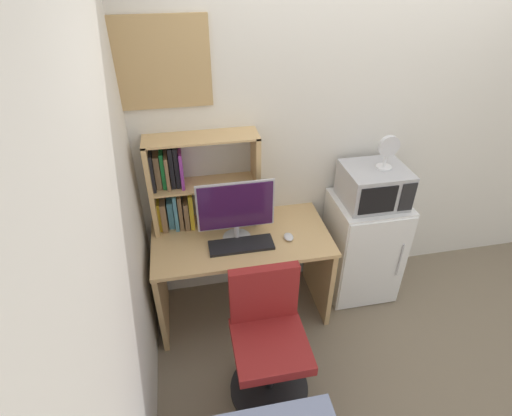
% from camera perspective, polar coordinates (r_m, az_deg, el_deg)
% --- Properties ---
extents(wall_back, '(6.40, 0.04, 2.60)m').
position_cam_1_polar(wall_back, '(3.24, 20.80, 10.61)').
color(wall_back, silver).
rests_on(wall_back, ground_plane).
extents(wall_left, '(0.04, 4.40, 2.60)m').
position_cam_1_polar(wall_left, '(1.53, -21.89, -19.58)').
color(wall_left, silver).
rests_on(wall_left, ground_plane).
extents(desk, '(1.25, 0.64, 0.74)m').
position_cam_1_polar(desk, '(2.96, -2.04, -7.49)').
color(desk, tan).
rests_on(desk, ground_plane).
extents(hutch_bookshelf, '(0.75, 0.22, 0.68)m').
position_cam_1_polar(hutch_bookshelf, '(2.79, -9.74, 3.33)').
color(hutch_bookshelf, tan).
rests_on(hutch_bookshelf, desk).
extents(monitor, '(0.52, 0.19, 0.45)m').
position_cam_1_polar(monitor, '(2.65, -2.90, -0.15)').
color(monitor, '#B7B7BC').
rests_on(monitor, desk).
extents(keyboard, '(0.44, 0.16, 0.02)m').
position_cam_1_polar(keyboard, '(2.72, -2.12, -5.33)').
color(keyboard, black).
rests_on(keyboard, desk).
extents(computer_mouse, '(0.07, 0.09, 0.03)m').
position_cam_1_polar(computer_mouse, '(2.79, 4.67, -4.14)').
color(computer_mouse, silver).
rests_on(computer_mouse, desk).
extents(mini_fridge, '(0.53, 0.50, 0.87)m').
position_cam_1_polar(mini_fridge, '(3.31, 14.94, -5.35)').
color(mini_fridge, white).
rests_on(mini_fridge, ground_plane).
extents(microwave, '(0.44, 0.39, 0.27)m').
position_cam_1_polar(microwave, '(3.00, 16.49, 3.15)').
color(microwave, '#ADADB2').
rests_on(microwave, mini_fridge).
extents(desk_fan, '(0.15, 0.11, 0.25)m').
position_cam_1_polar(desk_fan, '(2.89, 18.33, 7.84)').
color(desk_fan, silver).
rests_on(desk_fan, microwave).
extents(desk_chair, '(0.51, 0.51, 0.90)m').
position_cam_1_polar(desk_chair, '(2.61, 1.75, -18.92)').
color(desk_chair, black).
rests_on(desk_chair, ground_plane).
extents(wall_corkboard, '(0.78, 0.02, 0.54)m').
position_cam_1_polar(wall_corkboard, '(2.58, -15.65, 19.16)').
color(wall_corkboard, tan).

